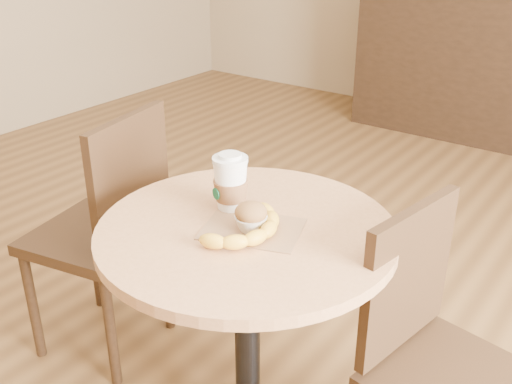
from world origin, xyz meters
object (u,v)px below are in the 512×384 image
coffee_cup (231,184)px  banana (251,229)px  chair_right (437,358)px  muffin (251,217)px  chair_left (108,227)px  cafe_table (247,292)px

coffee_cup → banana: coffee_cup is taller
chair_right → muffin: chair_right is taller
chair_left → coffee_cup: size_ratio=5.82×
cafe_table → chair_left: (-0.65, 0.09, -0.06)m
chair_right → banana: 0.56m
banana → muffin: bearing=133.7°
coffee_cup → chair_left: bearing=-163.6°
coffee_cup → banana: size_ratio=0.58×
cafe_table → banana: size_ratio=2.82×
muffin → banana: muffin is taller
cafe_table → chair_right: size_ratio=0.90×
chair_right → banana: chair_right is taller
chair_right → chair_left: bearing=103.3°
chair_left → muffin: (0.68, -0.10, 0.29)m
chair_left → banana: (0.69, -0.12, 0.28)m
chair_left → banana: bearing=69.1°
cafe_table → banana: (0.04, -0.04, 0.22)m
muffin → banana: 0.04m
coffee_cup → muffin: (0.12, -0.07, -0.03)m
chair_left → muffin: chair_left is taller
cafe_table → chair_right: bearing=18.2°
coffee_cup → chair_right: bearing=29.5°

